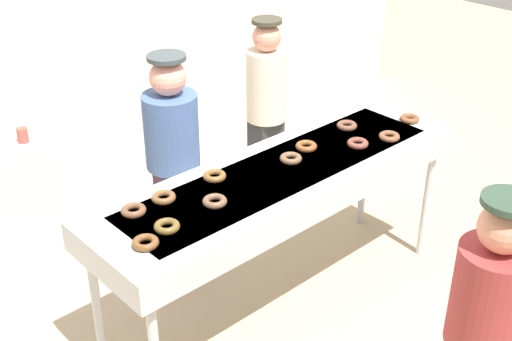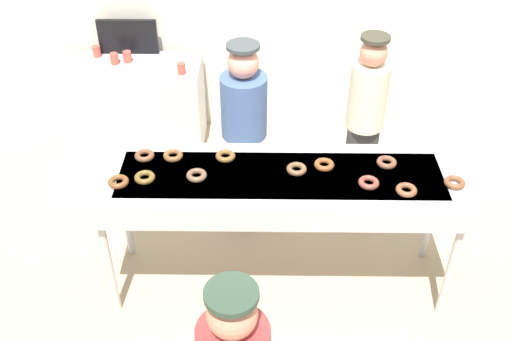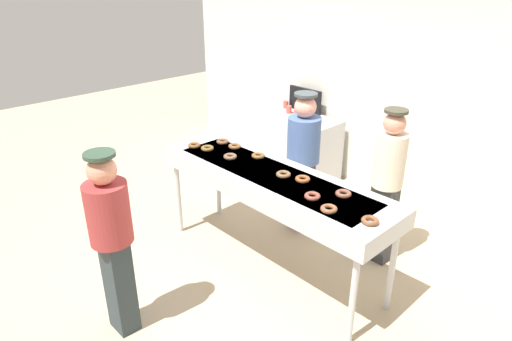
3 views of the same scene
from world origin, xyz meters
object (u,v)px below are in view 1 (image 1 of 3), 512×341
(chocolate_donut_4, at_px, (291,158))
(chocolate_donut_5, at_px, (410,119))
(worker_assistant, at_px, (173,153))
(fryer_conveyor, at_px, (282,182))
(chocolate_donut_11, at_px, (389,136))
(worker_baker, at_px, (266,112))
(chocolate_donut_7, at_px, (358,143))
(chocolate_donut_2, at_px, (347,126))
(chocolate_donut_3, at_px, (145,243))
(chocolate_donut_0, at_px, (215,201))
(paper_cup_2, at_px, (23,135))
(chocolate_donut_6, at_px, (164,197))
(chocolate_donut_1, at_px, (306,146))
(customer_waiting, at_px, (482,331))
(chocolate_donut_9, at_px, (134,210))
(chocolate_donut_10, at_px, (215,176))
(chocolate_donut_8, at_px, (167,226))

(chocolate_donut_4, distance_m, chocolate_donut_5, 1.06)
(worker_assistant, bearing_deg, fryer_conveyor, 106.01)
(chocolate_donut_5, height_order, chocolate_donut_11, same)
(chocolate_donut_4, distance_m, worker_baker, 1.08)
(chocolate_donut_7, bearing_deg, chocolate_donut_2, 55.65)
(chocolate_donut_3, xyz_separation_m, chocolate_donut_11, (1.92, -0.06, 0.00))
(chocolate_donut_0, distance_m, paper_cup_2, 1.83)
(chocolate_donut_0, distance_m, worker_baker, 1.61)
(chocolate_donut_6, distance_m, paper_cup_2, 1.58)
(chocolate_donut_3, distance_m, chocolate_donut_6, 0.45)
(chocolate_donut_4, bearing_deg, chocolate_donut_3, -172.64)
(chocolate_donut_1, bearing_deg, worker_assistant, 130.13)
(chocolate_donut_6, relative_size, customer_waiting, 0.09)
(chocolate_donut_9, bearing_deg, chocolate_donut_11, -11.60)
(customer_waiting, height_order, paper_cup_2, customer_waiting)
(chocolate_donut_9, bearing_deg, customer_waiting, -67.84)
(worker_baker, bearing_deg, fryer_conveyor, 53.89)
(chocolate_donut_1, height_order, worker_assistant, worker_assistant)
(chocolate_donut_3, distance_m, chocolate_donut_4, 1.21)
(paper_cup_2, bearing_deg, fryer_conveyor, -63.14)
(fryer_conveyor, relative_size, customer_waiting, 1.59)
(chocolate_donut_10, relative_size, customer_waiting, 0.09)
(chocolate_donut_9, bearing_deg, paper_cup_2, 87.25)
(chocolate_donut_6, height_order, customer_waiting, customer_waiting)
(chocolate_donut_11, bearing_deg, chocolate_donut_5, 13.89)
(chocolate_donut_6, bearing_deg, customer_waiting, -73.80)
(chocolate_donut_2, relative_size, chocolate_donut_11, 1.00)
(chocolate_donut_1, height_order, chocolate_donut_9, same)
(chocolate_donut_2, bearing_deg, chocolate_donut_5, -27.99)
(chocolate_donut_7, relative_size, worker_baker, 0.08)
(chocolate_donut_3, height_order, chocolate_donut_4, same)
(chocolate_donut_2, distance_m, customer_waiting, 1.97)
(chocolate_donut_0, relative_size, chocolate_donut_2, 1.00)
(chocolate_donut_0, xyz_separation_m, chocolate_donut_7, (1.16, -0.07, 0.00))
(fryer_conveyor, relative_size, chocolate_donut_0, 18.63)
(chocolate_donut_5, bearing_deg, chocolate_donut_6, 171.53)
(chocolate_donut_11, bearing_deg, chocolate_donut_3, 178.06)
(chocolate_donut_3, xyz_separation_m, worker_assistant, (0.82, 0.90, -0.11))
(chocolate_donut_9, relative_size, worker_baker, 0.08)
(chocolate_donut_2, relative_size, worker_assistant, 0.08)
(chocolate_donut_7, bearing_deg, chocolate_donut_9, 169.34)
(chocolate_donut_10, bearing_deg, worker_assistant, 79.04)
(chocolate_donut_8, bearing_deg, chocolate_donut_7, -1.48)
(chocolate_donut_11, height_order, worker_baker, worker_baker)
(chocolate_donut_1, relative_size, chocolate_donut_10, 1.00)
(worker_assistant, bearing_deg, worker_baker, -175.57)
(chocolate_donut_2, bearing_deg, worker_baker, 92.12)
(fryer_conveyor, height_order, paper_cup_2, fryer_conveyor)
(chocolate_donut_3, bearing_deg, worker_baker, 29.70)
(chocolate_donut_2, distance_m, chocolate_donut_7, 0.28)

